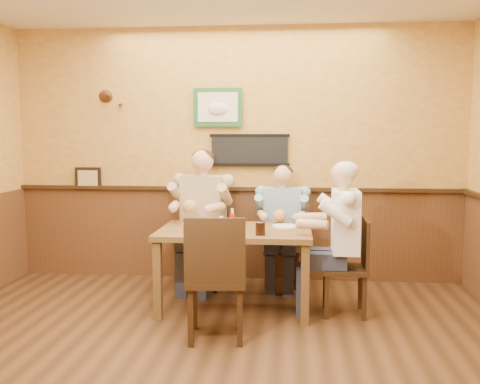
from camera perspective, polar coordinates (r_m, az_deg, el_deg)
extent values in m
plane|color=#372110|center=(3.83, -4.50, -18.84)|extent=(5.00, 5.00, 0.00)
cube|color=#E0AB4E|center=(5.96, -0.38, 4.02)|extent=(5.00, 0.02, 2.80)
cube|color=brown|center=(6.04, -0.40, -4.55)|extent=(5.00, 0.02, 1.00)
cube|color=black|center=(5.90, 1.03, 4.49)|extent=(0.88, 0.03, 0.34)
cube|color=#1F5B2B|center=(5.95, -2.37, 9.02)|extent=(0.54, 0.03, 0.42)
cube|color=black|center=(6.34, -15.89, 1.38)|extent=(0.30, 0.03, 0.26)
cube|color=brown|center=(4.96, -0.52, -4.24)|extent=(1.40, 0.90, 0.05)
cube|color=brown|center=(4.78, -8.77, -9.32)|extent=(0.07, 0.07, 0.70)
cube|color=brown|center=(4.64, 6.95, -9.77)|extent=(0.07, 0.07, 0.70)
cube|color=brown|center=(5.52, -6.75, -7.20)|extent=(0.07, 0.07, 0.70)
cube|color=brown|center=(5.40, 6.77, -7.51)|extent=(0.07, 0.07, 0.70)
cylinder|color=white|center=(4.81, -3.41, -3.50)|extent=(0.10, 0.10, 0.13)
cylinder|color=silver|center=(4.63, -1.19, -4.01)|extent=(0.09, 0.09, 0.11)
cylinder|color=black|center=(4.65, 2.18, -3.93)|extent=(0.10, 0.10, 0.11)
cylinder|color=red|center=(4.84, -0.82, -3.11)|extent=(0.06, 0.06, 0.18)
cylinder|color=white|center=(5.05, -2.02, -3.20)|extent=(0.05, 0.05, 0.10)
cylinder|color=black|center=(5.00, -3.22, -3.40)|extent=(0.04, 0.04, 0.08)
cylinder|color=white|center=(5.23, -4.93, -3.37)|extent=(0.25, 0.25, 0.02)
cylinder|color=white|center=(5.07, 4.82, -3.66)|extent=(0.29, 0.29, 0.02)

